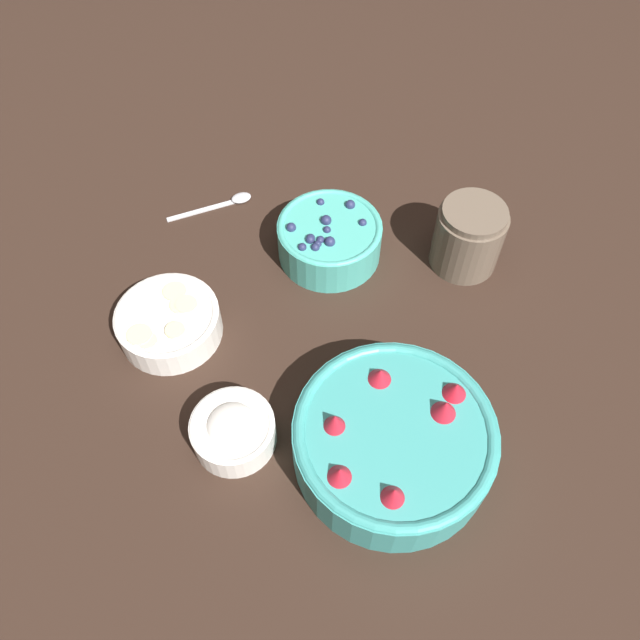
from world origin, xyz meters
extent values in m
plane|color=black|center=(0.00, 0.00, 0.00)|extent=(4.00, 4.00, 0.00)
cylinder|color=teal|center=(0.21, -0.11, 0.03)|extent=(0.24, 0.24, 0.06)
torus|color=teal|center=(0.21, -0.11, 0.06)|extent=(0.24, 0.24, 0.02)
cylinder|color=#B21928|center=(0.21, -0.11, 0.05)|extent=(0.19, 0.19, 0.02)
cone|color=#B21928|center=(0.25, -0.04, 0.07)|extent=(0.05, 0.05, 0.03)
cone|color=#B21928|center=(0.25, -0.07, 0.08)|extent=(0.04, 0.04, 0.03)
cone|color=#B21928|center=(0.23, -0.19, 0.07)|extent=(0.04, 0.04, 0.03)
cone|color=#B21928|center=(0.14, -0.14, 0.08)|extent=(0.04, 0.04, 0.03)
cone|color=#B21928|center=(0.16, -0.06, 0.07)|extent=(0.05, 0.05, 0.02)
cone|color=#B21928|center=(0.17, -0.19, 0.07)|extent=(0.04, 0.04, 0.03)
cylinder|color=#47AD9E|center=(0.00, 0.14, 0.03)|extent=(0.15, 0.15, 0.06)
torus|color=#47AD9E|center=(0.00, 0.14, 0.06)|extent=(0.15, 0.15, 0.01)
cylinder|color=#23284C|center=(0.00, 0.14, 0.05)|extent=(0.12, 0.12, 0.02)
sphere|color=#23284C|center=(0.01, 0.11, 0.06)|extent=(0.02, 0.02, 0.02)
sphere|color=#23284C|center=(-0.01, 0.15, 0.06)|extent=(0.02, 0.02, 0.02)
sphere|color=#23284C|center=(-0.01, 0.11, 0.06)|extent=(0.01, 0.01, 0.01)
sphere|color=#23284C|center=(0.04, 0.17, 0.06)|extent=(0.01, 0.01, 0.01)
sphere|color=#23284C|center=(0.00, 0.13, 0.06)|extent=(0.01, 0.01, 0.01)
sphere|color=#23284C|center=(0.00, 0.10, 0.06)|extent=(0.01, 0.01, 0.01)
sphere|color=#23284C|center=(-0.05, 0.11, 0.06)|extent=(0.01, 0.01, 0.01)
sphere|color=#23284C|center=(0.00, 0.11, 0.06)|extent=(0.01, 0.01, 0.01)
sphere|color=#23284C|center=(-0.03, 0.18, 0.06)|extent=(0.01, 0.01, 0.01)
sphere|color=#23284C|center=(0.01, 0.19, 0.06)|extent=(0.01, 0.01, 0.01)
sphere|color=#23284C|center=(0.00, 0.11, 0.06)|extent=(0.01, 0.01, 0.01)
sphere|color=#23284C|center=(-0.01, 0.10, 0.06)|extent=(0.01, 0.01, 0.01)
sphere|color=#23284C|center=(0.00, 0.09, 0.06)|extent=(0.01, 0.01, 0.01)
sphere|color=#23284C|center=(-0.02, 0.09, 0.06)|extent=(0.01, 0.01, 0.01)
cylinder|color=white|center=(-0.13, -0.08, 0.02)|extent=(0.14, 0.14, 0.04)
torus|color=white|center=(-0.13, -0.08, 0.04)|extent=(0.14, 0.14, 0.01)
cylinder|color=beige|center=(-0.13, -0.08, 0.03)|extent=(0.11, 0.11, 0.01)
cylinder|color=beige|center=(-0.13, -0.13, 0.04)|extent=(0.02, 0.02, 0.00)
cylinder|color=beige|center=(-0.14, -0.13, 0.04)|extent=(0.03, 0.03, 0.01)
cylinder|color=beige|center=(-0.10, -0.10, 0.04)|extent=(0.03, 0.03, 0.01)
cylinder|color=beige|center=(-0.14, -0.05, 0.04)|extent=(0.03, 0.03, 0.00)
cylinder|color=beige|center=(-0.12, -0.06, 0.04)|extent=(0.03, 0.03, 0.00)
cylinder|color=beige|center=(-0.11, -0.06, 0.04)|extent=(0.03, 0.03, 0.01)
cylinder|color=white|center=(0.03, -0.18, 0.02)|extent=(0.10, 0.10, 0.04)
torus|color=white|center=(0.03, -0.18, 0.04)|extent=(0.10, 0.10, 0.01)
cylinder|color=white|center=(0.03, -0.18, 0.03)|extent=(0.08, 0.08, 0.01)
ellipsoid|color=white|center=(0.03, -0.18, 0.04)|extent=(0.06, 0.06, 0.03)
cylinder|color=brown|center=(0.18, 0.22, 0.05)|extent=(0.10, 0.10, 0.09)
cylinder|color=#472819|center=(0.18, 0.22, 0.04)|extent=(0.08, 0.08, 0.07)
cylinder|color=brown|center=(0.18, 0.22, 0.10)|extent=(0.09, 0.09, 0.01)
cube|color=silver|center=(-0.22, 0.13, 0.00)|extent=(0.08, 0.09, 0.01)
ellipsoid|color=silver|center=(-0.18, 0.18, 0.01)|extent=(0.04, 0.04, 0.01)
camera|label=1|loc=(0.26, -0.42, 0.71)|focal=35.00mm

